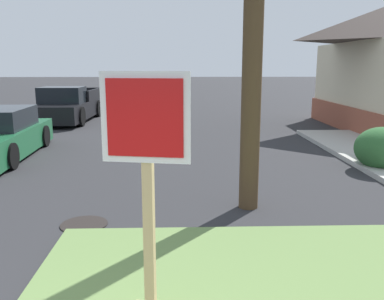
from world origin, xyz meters
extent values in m
cube|color=tan|center=(0.83, 2.07, 1.17)|extent=(0.10, 0.10, 2.17)
cube|color=white|center=(0.82, 2.02, 1.94)|extent=(0.74, 0.15, 0.75)
cube|color=red|center=(0.82, 2.01, 1.94)|extent=(0.63, 0.13, 0.64)
cylinder|color=black|center=(-0.34, 4.54, 0.01)|extent=(0.70, 0.70, 0.02)
cylinder|color=black|center=(-2.77, 7.96, 0.31)|extent=(0.24, 0.63, 0.62)
cylinder|color=black|center=(-2.88, 10.68, 0.31)|extent=(0.24, 0.63, 0.62)
sphere|color=red|center=(-3.21, 11.47, 0.47)|extent=(0.12, 0.12, 0.12)
sphere|color=red|center=(-4.25, 11.42, 0.47)|extent=(0.12, 0.12, 0.12)
cube|color=black|center=(-3.61, 16.25, 0.50)|extent=(2.00, 5.15, 0.68)
cube|color=black|center=(-3.62, 15.53, 1.14)|extent=(1.70, 1.36, 0.68)
cube|color=black|center=(-2.69, 17.12, 1.06)|extent=(0.14, 2.15, 0.44)
cube|color=black|center=(-4.49, 17.16, 1.06)|extent=(0.14, 2.15, 0.44)
cube|color=black|center=(-3.56, 18.75, 1.06)|extent=(1.71, 0.14, 0.44)
cylinder|color=black|center=(-2.75, 14.70, 0.38)|extent=(0.28, 0.77, 0.76)
cylinder|color=black|center=(-4.53, 14.74, 0.38)|extent=(0.28, 0.77, 0.76)
cylinder|color=black|center=(-2.69, 17.76, 0.38)|extent=(0.28, 0.77, 0.76)
cylinder|color=black|center=(-4.46, 17.80, 0.38)|extent=(0.28, 0.77, 0.76)
ellipsoid|color=#2D602F|center=(5.73, 7.69, 0.49)|extent=(1.23, 1.23, 0.98)
camera|label=1|loc=(1.10, -1.33, 2.37)|focal=38.46mm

